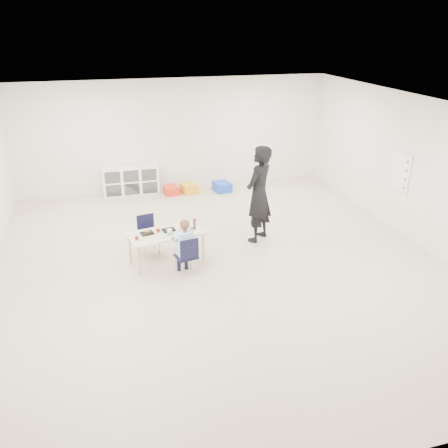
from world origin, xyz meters
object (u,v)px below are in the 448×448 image
object	(u,v)px
chair_near	(186,255)
cubby_shelf	(131,180)
child	(186,244)
adult	(259,194)
table	(167,248)

from	to	relation	value
chair_near	cubby_shelf	bearing A→B (deg)	85.15
child	adult	size ratio (longest dim) A/B	0.60
child	table	bearing A→B (deg)	105.23
chair_near	child	distance (m)	0.21
table	adult	distance (m)	2.10
table	chair_near	world-z (taller)	chair_near
table	chair_near	distance (m)	0.57
adult	cubby_shelf	bearing A→B (deg)	-100.40
chair_near	child	world-z (taller)	child
table	cubby_shelf	xyz separation A→B (m)	(-0.29, 4.01, 0.04)
table	adult	xyz separation A→B (m)	(1.92, 0.53, 0.66)
child	adult	bearing A→B (deg)	20.39
child	adult	xyz separation A→B (m)	(1.66, 1.04, 0.39)
cubby_shelf	table	bearing A→B (deg)	-85.92
child	adult	distance (m)	2.00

